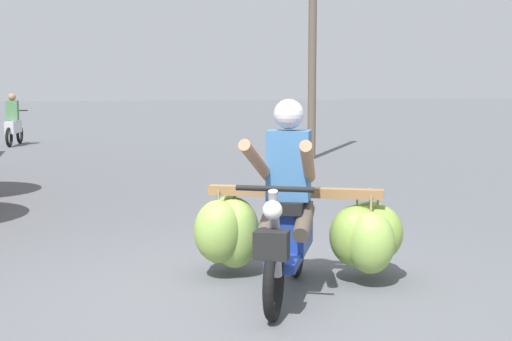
# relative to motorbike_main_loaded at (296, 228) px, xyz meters

# --- Properties ---
(ground_plane) EXTENTS (120.00, 120.00, 0.00)m
(ground_plane) POSITION_rel_motorbike_main_loaded_xyz_m (-0.56, -0.36, -0.48)
(ground_plane) COLOR #56595E
(motorbike_main_loaded) EXTENTS (1.89, 1.97, 1.58)m
(motorbike_main_loaded) POSITION_rel_motorbike_main_loaded_xyz_m (0.00, 0.00, 0.00)
(motorbike_main_loaded) COLOR black
(motorbike_main_loaded) RESTS_ON ground
(motorbike_distant_ahead_left) EXTENTS (0.55, 1.61, 1.40)m
(motorbike_distant_ahead_left) POSITION_rel_motorbike_main_loaded_xyz_m (-3.41, 14.59, 0.09)
(motorbike_distant_ahead_left) COLOR black
(motorbike_distant_ahead_left) RESTS_ON ground
(utility_pole) EXTENTS (0.18, 0.18, 6.76)m
(utility_pole) POSITION_rel_motorbike_main_loaded_xyz_m (3.31, 9.49, 2.90)
(utility_pole) COLOR brown
(utility_pole) RESTS_ON ground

